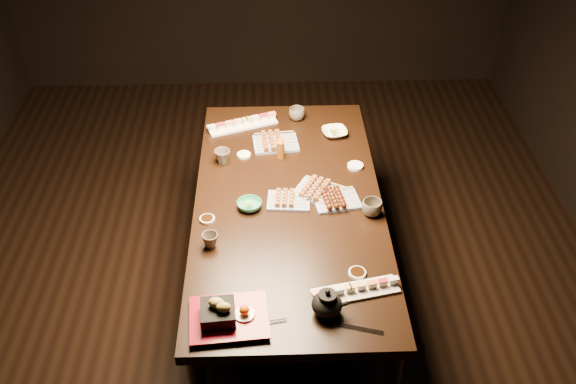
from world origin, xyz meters
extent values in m
plane|color=black|center=(0.00, 0.00, 0.00)|extent=(5.00, 5.00, 0.00)
cube|color=black|center=(0.14, -0.08, 0.38)|extent=(0.91, 1.80, 0.75)
imported|color=#2D8A66|center=(-0.05, -0.13, 0.77)|extent=(0.16, 0.16, 0.04)
imported|color=#FBF3CD|center=(0.41, 0.49, 0.77)|extent=(0.16, 0.16, 0.03)
imported|color=#51483E|center=(-0.22, -0.38, 0.78)|extent=(0.09, 0.09, 0.07)
imported|color=#51483E|center=(0.52, -0.19, 0.79)|extent=(0.11, 0.11, 0.08)
imported|color=#51483E|center=(-0.19, 0.25, 0.79)|extent=(0.08, 0.08, 0.07)
imported|color=#51483E|center=(0.21, 0.67, 0.79)|extent=(0.11, 0.11, 0.07)
cylinder|color=brown|center=(0.11, 0.29, 0.82)|extent=(0.04, 0.04, 0.13)
cylinder|color=white|center=(-0.24, -0.21, 0.76)|extent=(0.08, 0.08, 0.01)
cylinder|color=white|center=(0.49, 0.19, 0.76)|extent=(0.09, 0.09, 0.01)
cylinder|color=white|center=(0.41, -0.58, 0.76)|extent=(0.09, 0.09, 0.01)
cylinder|color=white|center=(-0.08, 0.31, 0.76)|extent=(0.09, 0.09, 0.01)
camera|label=1|loc=(0.06, -2.48, 2.69)|focal=40.00mm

